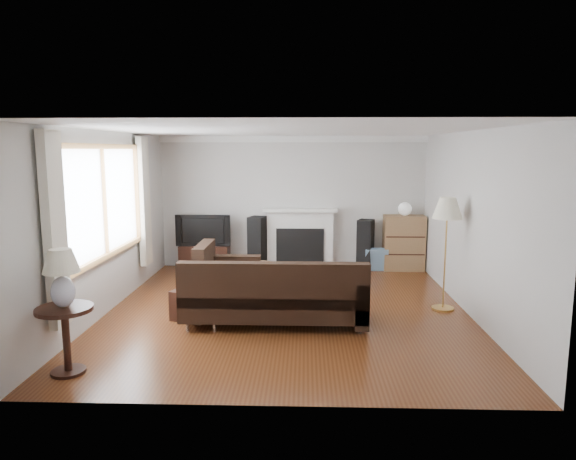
{
  "coord_description": "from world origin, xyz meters",
  "views": [
    {
      "loc": [
        0.25,
        -6.98,
        2.24
      ],
      "look_at": [
        0.0,
        0.3,
        1.1
      ],
      "focal_mm": 32.0,
      "sensor_mm": 36.0,
      "label": 1
    }
  ],
  "objects_px": {
    "tv_stand": "(205,257)",
    "floor_lamp": "(445,254)",
    "side_table": "(66,340)",
    "bookshelf": "(404,243)",
    "sectional_sofa": "(275,292)",
    "coffee_table": "(269,278)"
  },
  "relations": [
    {
      "from": "tv_stand",
      "to": "floor_lamp",
      "type": "distance_m",
      "value": 4.58
    },
    {
      "from": "side_table",
      "to": "bookshelf",
      "type": "bearing_deg",
      "value": 47.73
    },
    {
      "from": "tv_stand",
      "to": "sectional_sofa",
      "type": "xyz_separation_m",
      "value": [
        1.51,
        -3.04,
        0.18
      ]
    },
    {
      "from": "bookshelf",
      "to": "sectional_sofa",
      "type": "relative_size",
      "value": 0.41
    },
    {
      "from": "floor_lamp",
      "to": "tv_stand",
      "type": "bearing_deg",
      "value": 148.29
    },
    {
      "from": "sectional_sofa",
      "to": "floor_lamp",
      "type": "xyz_separation_m",
      "value": [
        2.35,
        0.66,
        0.38
      ]
    },
    {
      "from": "floor_lamp",
      "to": "side_table",
      "type": "distance_m",
      "value": 4.93
    },
    {
      "from": "bookshelf",
      "to": "coffee_table",
      "type": "distance_m",
      "value": 2.91
    },
    {
      "from": "sectional_sofa",
      "to": "side_table",
      "type": "relative_size",
      "value": 3.68
    },
    {
      "from": "tv_stand",
      "to": "sectional_sofa",
      "type": "bearing_deg",
      "value": -63.55
    },
    {
      "from": "bookshelf",
      "to": "sectional_sofa",
      "type": "xyz_separation_m",
      "value": [
        -2.24,
        -3.07,
        -0.11
      ]
    },
    {
      "from": "sectional_sofa",
      "to": "coffee_table",
      "type": "bearing_deg",
      "value": 96.78
    },
    {
      "from": "coffee_table",
      "to": "side_table",
      "type": "height_order",
      "value": "side_table"
    },
    {
      "from": "side_table",
      "to": "tv_stand",
      "type": "bearing_deg",
      "value": 83.93
    },
    {
      "from": "sectional_sofa",
      "to": "floor_lamp",
      "type": "relative_size",
      "value": 1.6
    },
    {
      "from": "tv_stand",
      "to": "bookshelf",
      "type": "bearing_deg",
      "value": 0.46
    },
    {
      "from": "side_table",
      "to": "sectional_sofa",
      "type": "bearing_deg",
      "value": 38.5
    },
    {
      "from": "floor_lamp",
      "to": "bookshelf",
      "type": "bearing_deg",
      "value": 92.71
    },
    {
      "from": "bookshelf",
      "to": "tv_stand",
      "type": "bearing_deg",
      "value": -179.54
    },
    {
      "from": "bookshelf",
      "to": "floor_lamp",
      "type": "height_order",
      "value": "floor_lamp"
    },
    {
      "from": "bookshelf",
      "to": "floor_lamp",
      "type": "xyz_separation_m",
      "value": [
        0.11,
        -2.42,
        0.28
      ]
    },
    {
      "from": "tv_stand",
      "to": "floor_lamp",
      "type": "bearing_deg",
      "value": -31.71
    }
  ]
}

